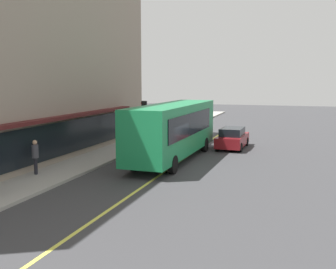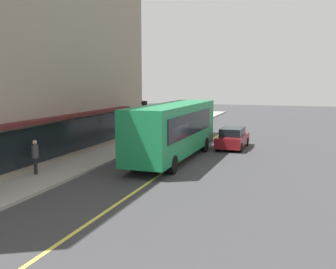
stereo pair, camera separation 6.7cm
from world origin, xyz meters
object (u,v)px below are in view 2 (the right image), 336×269
(bus, at_px, (174,129))
(pedestrian_at_corner, at_px, (35,154))
(car_maroon, at_px, (233,138))
(traffic_light, at_px, (145,111))

(bus, distance_m, pedestrian_at_corner, 8.49)
(bus, relative_size, car_maroon, 2.57)
(bus, distance_m, car_maroon, 6.31)
(traffic_light, height_order, car_maroon, traffic_light)
(bus, height_order, car_maroon, bus)
(pedestrian_at_corner, bearing_deg, bus, -40.05)
(bus, xyz_separation_m, pedestrian_at_corner, (-6.48, 5.44, -0.76))
(car_maroon, distance_m, pedestrian_at_corner, 14.56)
(traffic_light, xyz_separation_m, pedestrian_at_corner, (-12.07, 1.34, -1.31))
(car_maroon, relative_size, pedestrian_at_corner, 2.44)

